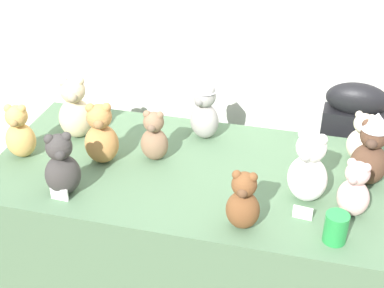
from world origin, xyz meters
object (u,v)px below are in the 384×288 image
at_px(teddy_bear_honey, 19,133).
at_px(party_cup_green, 336,228).
at_px(teddy_bear_ash, 205,109).
at_px(teddy_bear_charcoal, 62,166).
at_px(instrument_case, 345,168).
at_px(teddy_bear_cocoa, 371,150).
at_px(teddy_bear_cream, 361,138).
at_px(display_table, 192,236).
at_px(teddy_bear_sand, 75,110).
at_px(teddy_bear_caramel, 101,135).
at_px(teddy_bear_mocha, 154,137).
at_px(teddy_bear_snow, 308,169).
at_px(teddy_bear_blush, 354,190).
at_px(teddy_bear_chestnut, 243,202).

distance_m(teddy_bear_honey, party_cup_green, 1.31).
xyz_separation_m(teddy_bear_ash, teddy_bear_charcoal, (-0.42, -0.54, -0.02)).
xyz_separation_m(instrument_case, party_cup_green, (-0.06, -0.84, 0.30)).
distance_m(teddy_bear_cocoa, teddy_bear_cream, 0.18).
xyz_separation_m(display_table, teddy_bear_cream, (0.66, 0.24, 0.46)).
bearing_deg(instrument_case, teddy_bear_ash, -154.17).
height_order(teddy_bear_sand, teddy_bear_charcoal, teddy_bear_sand).
relative_size(teddy_bear_charcoal, teddy_bear_cream, 1.19).
bearing_deg(teddy_bear_caramel, teddy_bear_ash, 20.95).
xyz_separation_m(teddy_bear_mocha, teddy_bear_snow, (0.63, -0.12, 0.03)).
bearing_deg(teddy_bear_charcoal, teddy_bear_blush, -22.85).
bearing_deg(teddy_bear_honey, teddy_bear_sand, 40.97).
distance_m(display_table, teddy_bear_snow, 0.68).
height_order(teddy_bear_sand, teddy_bear_chestnut, teddy_bear_sand).
height_order(teddy_bear_ash, teddy_bear_honey, teddy_bear_ash).
height_order(instrument_case, teddy_bear_blush, teddy_bear_blush).
relative_size(teddy_bear_caramel, teddy_bear_cocoa, 0.87).
distance_m(display_table, teddy_bear_charcoal, 0.70).
bearing_deg(teddy_bear_chestnut, teddy_bear_sand, 152.09).
height_order(teddy_bear_sand, teddy_bear_caramel, teddy_bear_sand).
bearing_deg(party_cup_green, teddy_bear_charcoal, 178.53).
height_order(instrument_case, teddy_bear_honey, teddy_bear_honey).
bearing_deg(teddy_bear_mocha, teddy_bear_caramel, -164.95).
bearing_deg(teddy_bear_mocha, teddy_bear_blush, -16.90).
xyz_separation_m(instrument_case, teddy_bear_ash, (-0.65, -0.28, 0.39)).
xyz_separation_m(teddy_bear_cream, party_cup_green, (-0.08, -0.54, -0.05)).
distance_m(teddy_bear_mocha, teddy_bear_honey, 0.56).
bearing_deg(party_cup_green, teddy_bear_mocha, 155.64).
bearing_deg(teddy_bear_cocoa, display_table, -163.08).
height_order(teddy_bear_sand, teddy_bear_snow, teddy_bear_snow).
relative_size(display_table, teddy_bear_blush, 7.25).
distance_m(teddy_bear_mocha, teddy_bear_cocoa, 0.85).
bearing_deg(teddy_bear_honey, instrument_case, 12.45).
bearing_deg(teddy_bear_charcoal, party_cup_green, -31.70).
relative_size(teddy_bear_blush, teddy_bear_cream, 1.03).
relative_size(display_table, party_cup_green, 14.93).
height_order(teddy_bear_mocha, teddy_bear_snow, teddy_bear_snow).
relative_size(instrument_case, teddy_bear_blush, 4.07).
height_order(teddy_bear_sand, party_cup_green, teddy_bear_sand).
bearing_deg(teddy_bear_chestnut, teddy_bear_honey, 166.95).
bearing_deg(teddy_bear_charcoal, display_table, 2.27).
xyz_separation_m(teddy_bear_caramel, teddy_bear_blush, (1.00, -0.10, -0.02)).
distance_m(teddy_bear_chestnut, teddy_bear_honey, 1.00).
height_order(teddy_bear_ash, teddy_bear_blush, teddy_bear_ash).
bearing_deg(teddy_bear_charcoal, teddy_bear_mocha, 19.88).
relative_size(teddy_bear_charcoal, teddy_bear_snow, 0.90).
relative_size(teddy_bear_chestnut, teddy_bear_blush, 1.02).
xyz_separation_m(teddy_bear_mocha, teddy_bear_cream, (0.83, 0.21, -0.00)).
distance_m(teddy_bear_ash, teddy_bear_mocha, 0.28).
relative_size(teddy_bear_cream, party_cup_green, 1.99).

